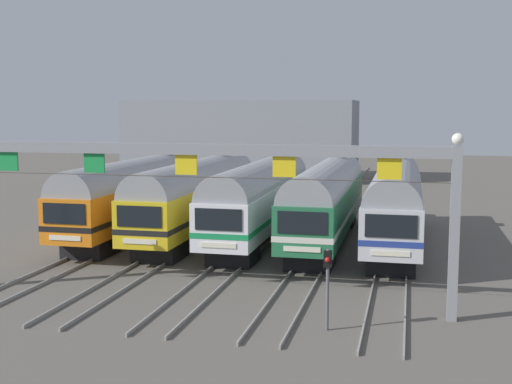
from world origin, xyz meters
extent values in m
plane|color=#5B564F|center=(0.00, 0.00, 0.00)|extent=(160.00, 160.00, 0.00)
cube|color=gray|center=(-8.64, 17.00, 0.07)|extent=(0.07, 70.00, 0.15)
cube|color=gray|center=(-7.21, 17.00, 0.07)|extent=(0.07, 70.00, 0.15)
cube|color=gray|center=(-4.68, 17.00, 0.07)|extent=(0.07, 70.00, 0.15)
cube|color=gray|center=(-3.24, 17.00, 0.07)|extent=(0.07, 70.00, 0.15)
cube|color=gray|center=(-0.72, 17.00, 0.07)|extent=(0.07, 70.00, 0.15)
cube|color=gray|center=(0.72, 17.00, 0.07)|extent=(0.07, 70.00, 0.15)
cube|color=gray|center=(3.24, 17.00, 0.07)|extent=(0.07, 70.00, 0.15)
cube|color=gray|center=(4.68, 17.00, 0.07)|extent=(0.07, 70.00, 0.15)
cube|color=gray|center=(7.21, 17.00, 0.07)|extent=(0.07, 70.00, 0.15)
cube|color=gray|center=(8.64, 17.00, 0.07)|extent=(0.07, 70.00, 0.15)
cube|color=orange|center=(-7.92, 0.00, 2.23)|extent=(2.85, 18.00, 2.35)
cube|color=black|center=(-7.92, 0.00, 1.87)|extent=(2.88, 18.02, 0.28)
cylinder|color=gray|center=(-7.92, 0.00, 3.40)|extent=(2.74, 17.64, 2.74)
cube|color=black|center=(-7.92, -9.02, 2.70)|extent=(2.28, 0.06, 1.03)
cube|color=silver|center=(-7.92, -9.02, 1.47)|extent=(1.71, 0.05, 0.24)
cube|color=black|center=(-7.92, -6.30, 0.53)|extent=(2.28, 2.60, 1.05)
cube|color=black|center=(-7.92, 6.30, 0.53)|extent=(2.28, 2.60, 1.05)
cube|color=#4C4C51|center=(-7.92, 5.04, 4.95)|extent=(1.10, 1.10, 0.20)
cube|color=gold|center=(-3.96, 0.00, 2.23)|extent=(2.85, 18.00, 2.35)
cube|color=black|center=(-3.96, 0.00, 1.87)|extent=(2.88, 18.02, 0.28)
cylinder|color=gray|center=(-3.96, 0.00, 3.40)|extent=(2.74, 17.64, 2.74)
cube|color=black|center=(-3.96, -9.02, 2.70)|extent=(2.28, 0.06, 1.03)
cube|color=silver|center=(-3.96, -9.02, 1.47)|extent=(1.71, 0.05, 0.24)
cube|color=black|center=(-3.96, -6.30, 0.53)|extent=(2.28, 2.60, 1.05)
cube|color=black|center=(-3.96, 6.30, 0.53)|extent=(2.28, 2.60, 1.05)
cube|color=#4C4C51|center=(-3.96, 5.04, 4.95)|extent=(1.10, 1.10, 0.20)
cube|color=white|center=(0.00, 0.00, 2.23)|extent=(2.85, 18.00, 2.35)
cube|color=#198C4C|center=(0.00, 0.00, 1.87)|extent=(2.88, 18.02, 0.28)
cylinder|color=gray|center=(0.00, 0.00, 3.40)|extent=(2.74, 17.64, 2.74)
cube|color=black|center=(0.00, -9.02, 2.70)|extent=(2.28, 0.06, 1.03)
cube|color=silver|center=(0.00, -9.02, 1.47)|extent=(1.71, 0.05, 0.24)
cube|color=black|center=(0.00, -6.30, 0.53)|extent=(2.28, 2.60, 1.05)
cube|color=black|center=(0.00, 6.30, 0.53)|extent=(2.28, 2.60, 1.05)
cube|color=#236B42|center=(3.96, 0.00, 2.23)|extent=(2.85, 18.00, 2.35)
cube|color=silver|center=(3.96, 0.00, 1.87)|extent=(2.88, 18.02, 0.28)
cylinder|color=gray|center=(3.96, 0.00, 3.40)|extent=(2.74, 17.64, 2.74)
cube|color=black|center=(3.96, -9.02, 2.70)|extent=(2.28, 0.06, 1.03)
cube|color=silver|center=(3.96, -9.02, 1.47)|extent=(1.71, 0.05, 0.24)
cube|color=black|center=(3.96, -6.30, 0.53)|extent=(2.28, 2.60, 1.05)
cube|color=black|center=(3.96, 6.30, 0.53)|extent=(2.28, 2.60, 1.05)
cube|color=#4C4C51|center=(3.96, 5.04, 4.95)|extent=(1.10, 1.10, 0.20)
cube|color=silver|center=(7.92, 0.00, 2.23)|extent=(2.85, 18.00, 2.35)
cube|color=navy|center=(7.92, 0.00, 1.87)|extent=(2.88, 18.02, 0.28)
cylinder|color=gray|center=(7.92, 0.00, 3.40)|extent=(2.74, 17.64, 2.74)
cube|color=black|center=(7.92, -9.02, 2.70)|extent=(2.28, 0.06, 1.03)
cube|color=silver|center=(7.92, -9.02, 1.47)|extent=(1.71, 0.05, 0.24)
cube|color=black|center=(7.92, -6.30, 0.53)|extent=(2.28, 2.60, 1.05)
cube|color=black|center=(7.92, 6.30, 0.53)|extent=(2.28, 2.60, 1.05)
cube|color=#4C4C51|center=(7.92, 5.04, 4.95)|extent=(1.10, 1.10, 0.20)
cube|color=gray|center=(10.32, -13.50, 3.25)|extent=(0.36, 0.36, 6.50)
cube|color=gray|center=(0.00, -13.50, 6.25)|extent=(20.65, 0.32, 0.44)
cube|color=#198C3F|center=(-7.92, -13.50, 5.63)|extent=(0.90, 0.08, 0.80)
cube|color=#198C3F|center=(-3.96, -13.50, 5.63)|extent=(0.90, 0.08, 0.80)
cube|color=yellow|center=(0.00, -13.50, 5.63)|extent=(0.90, 0.08, 0.80)
cube|color=yellow|center=(3.96, -13.50, 5.63)|extent=(0.90, 0.08, 0.80)
cube|color=yellow|center=(7.92, -13.50, 5.63)|extent=(0.90, 0.08, 0.80)
sphere|color=white|center=(10.32, -13.50, 6.75)|extent=(0.44, 0.44, 0.44)
cylinder|color=#3F382D|center=(0.00, -13.50, 5.15)|extent=(20.65, 0.03, 0.03)
cylinder|color=#59595E|center=(5.94, -15.65, 1.47)|extent=(0.12, 0.12, 2.94)
cube|color=black|center=(5.94, -15.65, 2.59)|extent=(0.28, 0.24, 0.60)
sphere|color=red|center=(5.94, -15.79, 2.59)|extent=(0.18, 0.18, 0.18)
cube|color=gray|center=(-10.13, 35.53, 4.39)|extent=(25.71, 10.00, 8.77)
camera|label=1|loc=(8.67, -38.69, 7.82)|focal=47.00mm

